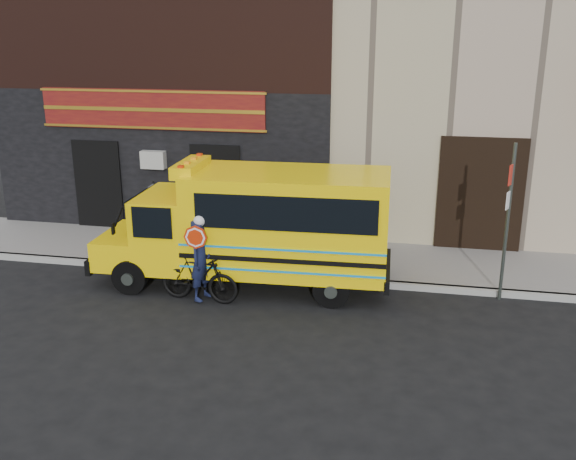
% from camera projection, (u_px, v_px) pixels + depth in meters
% --- Properties ---
extents(ground, '(120.00, 120.00, 0.00)m').
position_uv_depth(ground, '(291.00, 329.00, 12.93)').
color(ground, black).
rests_on(ground, ground).
extents(curb, '(40.00, 0.20, 0.15)m').
position_uv_depth(curb, '(312.00, 279.00, 15.34)').
color(curb, '#9A9A94').
rests_on(curb, ground).
extents(sidewalk, '(40.00, 3.00, 0.15)m').
position_uv_depth(sidewalk, '(321.00, 258.00, 16.74)').
color(sidewalk, gray).
rests_on(sidewalk, ground).
extents(building, '(20.00, 10.70, 12.00)m').
position_uv_depth(building, '(351.00, 18.00, 20.87)').
color(building, tan).
rests_on(building, sidewalk).
extents(school_bus, '(6.97, 2.57, 2.92)m').
position_uv_depth(school_bus, '(260.00, 224.00, 14.72)').
color(school_bus, black).
rests_on(school_bus, ground).
extents(sign_pole, '(0.14, 0.29, 3.53)m').
position_uv_depth(sign_pole, '(508.00, 217.00, 13.79)').
color(sign_pole, '#434B44').
rests_on(sign_pole, ground).
extents(bicycle, '(1.89, 0.73, 1.11)m').
position_uv_depth(bicycle, '(199.00, 278.00, 14.12)').
color(bicycle, black).
rests_on(bicycle, ground).
extents(cyclist, '(0.60, 0.76, 1.83)m').
position_uv_depth(cyclist, '(201.00, 262.00, 14.04)').
color(cyclist, '#111633').
rests_on(cyclist, ground).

